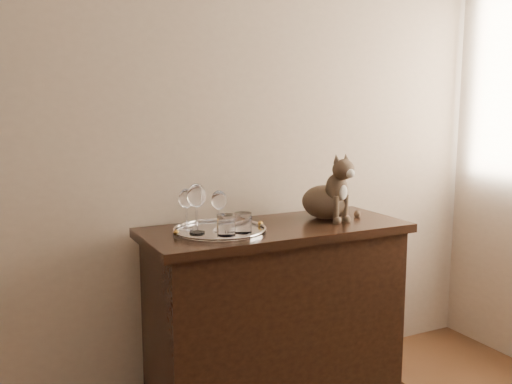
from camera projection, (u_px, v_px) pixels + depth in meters
wall_back at (122, 114)px, 2.49m from camera, size 4.00×0.10×2.70m
sideboard at (275, 316)px, 2.62m from camera, size 1.20×0.50×0.85m
tray at (220, 231)px, 2.44m from camera, size 0.40×0.40×0.01m
wine_glass_a at (187, 209)px, 2.44m from camera, size 0.07×0.07×0.18m
wine_glass_c at (197, 209)px, 2.36m from camera, size 0.08×0.08×0.21m
wine_glass_d at (219, 211)px, 2.41m from camera, size 0.07×0.07×0.17m
tumbler_a at (243, 223)px, 2.38m from camera, size 0.07×0.07×0.08m
tumbler_b at (226, 225)px, 2.34m from camera, size 0.08×0.08×0.09m
cat at (325, 185)px, 2.70m from camera, size 0.35×0.33×0.32m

